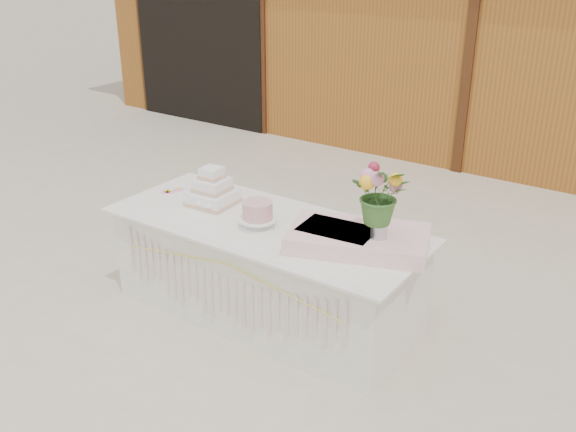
% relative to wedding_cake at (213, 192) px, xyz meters
% --- Properties ---
extents(ground, '(80.00, 80.00, 0.00)m').
position_rel_wedding_cake_xyz_m(ground, '(0.55, -0.07, -0.87)').
color(ground, beige).
rests_on(ground, ground).
extents(barn, '(12.60, 4.60, 3.30)m').
position_rel_wedding_cake_xyz_m(barn, '(0.54, 5.93, 0.80)').
color(barn, '#985820').
rests_on(barn, ground).
extents(cake_table, '(2.40, 1.00, 0.77)m').
position_rel_wedding_cake_xyz_m(cake_table, '(0.55, -0.07, -0.48)').
color(cake_table, white).
rests_on(cake_table, ground).
extents(wedding_cake, '(0.35, 0.35, 0.30)m').
position_rel_wedding_cake_xyz_m(wedding_cake, '(0.00, 0.00, 0.00)').
color(wedding_cake, white).
rests_on(wedding_cake, cake_table).
extents(pink_cake_stand, '(0.28, 0.28, 0.20)m').
position_rel_wedding_cake_xyz_m(pink_cake_stand, '(0.55, -0.15, 0.01)').
color(pink_cake_stand, white).
rests_on(pink_cake_stand, cake_table).
extents(satin_runner, '(1.05, 0.81, 0.12)m').
position_rel_wedding_cake_xyz_m(satin_runner, '(1.30, -0.02, -0.04)').
color(satin_runner, '#FFD2CD').
rests_on(satin_runner, cake_table).
extents(flower_vase, '(0.11, 0.11, 0.15)m').
position_rel_wedding_cake_xyz_m(flower_vase, '(1.45, -0.03, 0.09)').
color(flower_vase, '#BBBBC0').
rests_on(flower_vase, satin_runner).
extents(bouquet, '(0.45, 0.42, 0.40)m').
position_rel_wedding_cake_xyz_m(bouquet, '(1.45, -0.03, 0.37)').
color(bouquet, '#366528').
rests_on(bouquet, flower_vase).
extents(loose_flowers, '(0.19, 0.40, 0.02)m').
position_rel_wedding_cake_xyz_m(loose_flowers, '(-0.40, -0.03, -0.09)').
color(loose_flowers, '#FE9BBD').
rests_on(loose_flowers, cake_table).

